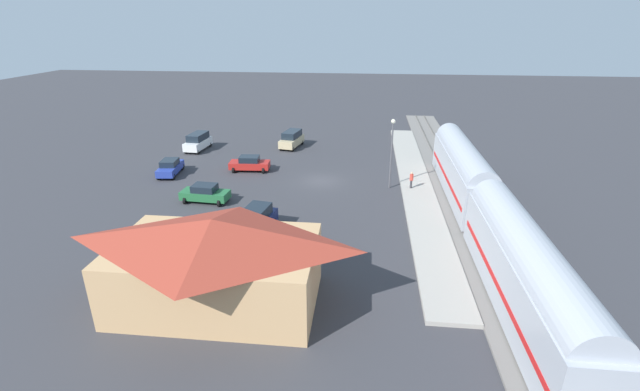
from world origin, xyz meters
name	(u,v)px	position (x,y,z in m)	size (l,w,h in m)	color
ground_plane	(321,181)	(0.00, 0.00, 0.00)	(200.00, 200.00, 0.00)	#38383D
railway_track	(455,185)	(-14.00, 0.00, 0.09)	(4.80, 70.00, 0.30)	slate
platform	(416,184)	(-10.00, 0.00, 0.15)	(3.20, 46.00, 0.30)	#A8A399
passenger_train	(485,205)	(-14.00, 11.65, 2.86)	(2.93, 36.67, 4.98)	#ADB2BC
station_building	(215,260)	(4.00, 22.00, 2.90)	(12.69, 7.84, 5.59)	tan
pedestrian_on_platform	(411,179)	(-9.32, 1.78, 1.28)	(0.36, 0.36, 1.71)	#333338
suv_tan	(292,139)	(5.35, -12.97, 1.15)	(2.87, 5.19, 2.22)	#C6B284
sedan_blue	(170,167)	(16.95, -0.37, 0.88)	(2.32, 4.67, 1.74)	#283D9E
sedan_green	(205,193)	(10.34, 6.80, 0.88)	(4.63, 2.54, 1.74)	#236638
sedan_red	(250,164)	(8.49, -2.61, 0.88)	(4.60, 2.48, 1.74)	red
suv_navy	(256,221)	(3.95, 12.78, 1.15)	(2.75, 5.16, 2.22)	navy
suv_white	(198,141)	(17.48, -10.37, 1.15)	(2.36, 5.05, 2.22)	white
light_pole_near_platform	(392,145)	(-7.20, 1.18, 4.55)	(0.44, 0.44, 7.16)	#515156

